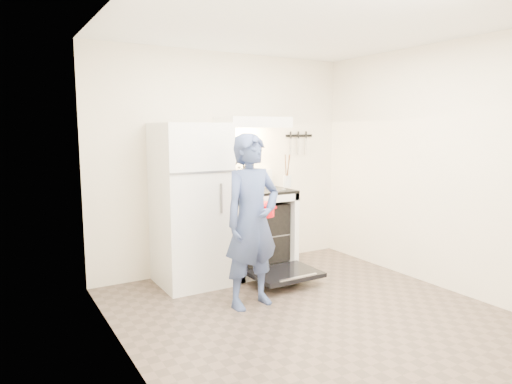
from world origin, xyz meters
TOP-DOWN VIEW (x-y plane):
  - floor at (0.00, 0.00)m, footprint 3.60×3.60m
  - back_wall at (0.00, 1.80)m, footprint 3.20×0.02m
  - refrigerator at (-0.58, 1.45)m, footprint 0.70×0.70m
  - stove_body at (0.23, 1.48)m, footprint 0.76×0.65m
  - cooktop at (0.23, 1.48)m, footprint 0.76×0.65m
  - backsplash at (0.23, 1.76)m, footprint 0.76×0.07m
  - oven_door at (0.23, 0.88)m, footprint 0.70×0.54m
  - oven_rack at (0.23, 1.48)m, footprint 0.60×0.52m
  - range_hood at (0.23, 1.55)m, footprint 0.76×0.50m
  - knife_strip at (1.05, 1.79)m, footprint 0.40×0.02m
  - pizza_stone at (0.25, 1.44)m, footprint 0.36×0.36m
  - tea_kettle at (0.13, 1.69)m, footprint 0.26×0.21m
  - utensil_jar at (0.54, 1.29)m, footprint 0.10×0.10m
  - person at (-0.34, 0.58)m, footprint 0.62×0.45m
  - dutch_oven at (-0.00, 0.96)m, footprint 0.33×0.26m

SIDE VIEW (x-z plane):
  - floor at x=0.00m, z-range 0.00..0.00m
  - oven_door at x=0.23m, z-range 0.10..0.15m
  - oven_rack at x=0.23m, z-range 0.43..0.45m
  - pizza_stone at x=0.25m, z-range 0.45..0.46m
  - stove_body at x=0.23m, z-range 0.00..0.92m
  - person at x=-0.34m, z-range 0.00..1.60m
  - dutch_oven at x=0.00m, z-range 0.70..0.92m
  - refrigerator at x=-0.58m, z-range 0.00..1.70m
  - cooktop at x=0.23m, z-range 0.92..0.95m
  - utensil_jar at x=0.54m, z-range 0.98..1.11m
  - backsplash at x=0.23m, z-range 0.95..1.15m
  - tea_kettle at x=0.13m, z-range 0.95..1.26m
  - back_wall at x=0.00m, z-range 0.00..2.50m
  - knife_strip at x=1.05m, z-range 1.54..1.56m
  - range_hood at x=0.23m, z-range 1.65..1.77m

